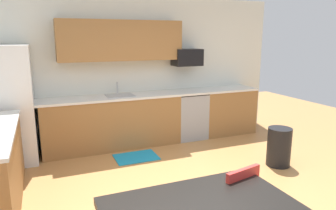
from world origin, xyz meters
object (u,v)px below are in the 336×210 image
refrigerator (7,106)px  trash_bin (279,147)px  microwave (187,57)px  oven_range (188,115)px

refrigerator → trash_bin: (3.83, -1.72, -0.62)m
microwave → trash_bin: (0.68, -1.90, -1.28)m
refrigerator → oven_range: bearing=1.5°
microwave → trash_bin: 2.38m
refrigerator → trash_bin: bearing=-24.1°
refrigerator → microwave: 3.23m
microwave → trash_bin: size_ratio=0.90×
refrigerator → trash_bin: size_ratio=3.07×
trash_bin → microwave: bearing=109.6°
refrigerator → oven_range: size_ratio=2.03×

